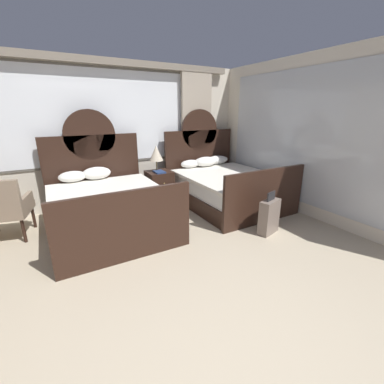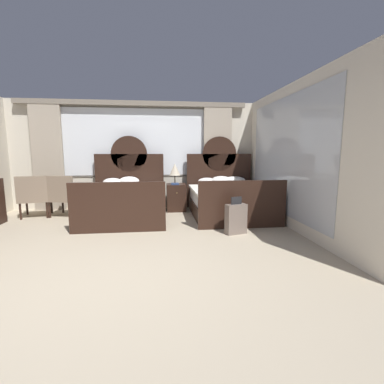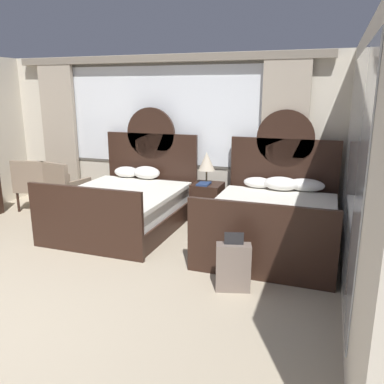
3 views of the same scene
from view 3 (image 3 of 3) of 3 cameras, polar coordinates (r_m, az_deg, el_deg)
The scene contains 10 objects.
wall_back_window at distance 7.02m, azimuth -4.24°, elevation 8.98°, with size 6.08×0.22×2.70m.
wall_right_mirror at distance 4.16m, azimuth 22.89°, elevation 2.86°, with size 0.08×4.69×2.70m.
bed_near_window at distance 6.25m, azimuth -9.60°, elevation -1.84°, with size 1.69×2.15×1.83m.
bed_near_mirror at distance 5.56m, azimuth 11.66°, elevation -3.98°, with size 1.69×2.15×1.83m.
nightstand_between_beds at distance 6.39m, azimuth 2.22°, elevation -1.66°, with size 0.46×0.49×0.66m.
table_lamp_on_nightstand at distance 6.27m, azimuth 2.13°, elevation 4.42°, with size 0.27×0.27×0.50m.
book_on_nightstand at distance 6.22m, azimuth 1.71°, elevation 1.19°, with size 0.18×0.26×0.03m.
armchair_by_window_left at distance 7.21m, azimuth -18.07°, elevation 0.95°, with size 0.73×0.73×0.93m.
armchair_by_window_centre at distance 7.60m, azimuth -21.80°, elevation 1.29°, with size 0.72×0.72×0.93m.
suitcase_on_floor at distance 4.32m, azimuth 5.99°, elevation -10.74°, with size 0.40×0.25×0.66m.
Camera 3 is at (2.79, -2.31, 2.11)m, focal length 36.81 mm.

